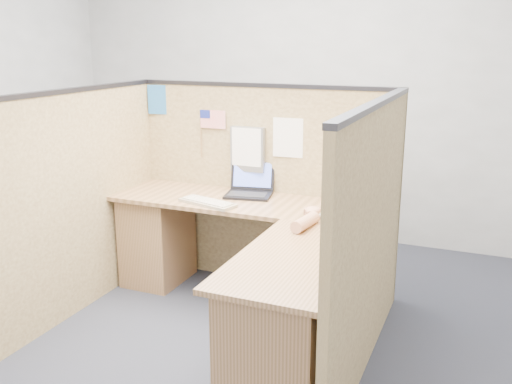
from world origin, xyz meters
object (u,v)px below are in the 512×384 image
at_px(l_desk, 248,269).
at_px(laptop, 252,187).
at_px(keyboard, 208,202).
at_px(mouse, 313,214).

bearing_deg(l_desk, laptop, 110.59).
distance_m(keyboard, mouse, 0.77).
xyz_separation_m(keyboard, mouse, (0.77, -0.01, 0.01)).
bearing_deg(mouse, keyboard, 178.92).
relative_size(l_desk, keyboard, 4.34).
xyz_separation_m(l_desk, mouse, (0.38, 0.19, 0.36)).
bearing_deg(mouse, laptop, 147.31).
distance_m(l_desk, keyboard, 0.56).
bearing_deg(laptop, keyboard, -127.35).
relative_size(keyboard, mouse, 3.95).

